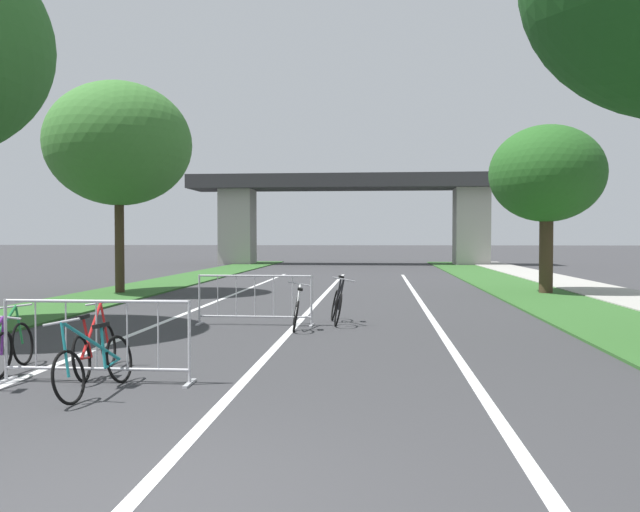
{
  "coord_description": "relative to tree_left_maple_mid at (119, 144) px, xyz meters",
  "views": [
    {
      "loc": [
        1.69,
        -4.09,
        1.83
      ],
      "look_at": [
        -0.55,
        21.35,
        1.1
      ],
      "focal_mm": 36.8,
      "sensor_mm": 36.0,
      "label": 1
    }
  ],
  "objects": [
    {
      "name": "overpass_bridge",
      "position": [
        6.65,
        23.68,
        -0.51
      ],
      "size": [
        21.98,
        3.95,
        6.01
      ],
      "color": "#2D2D30",
      "rests_on": "ground"
    },
    {
      "name": "bicycle_black_5",
      "position": [
        7.48,
        -6.75,
        -4.45
      ],
      "size": [
        0.61,
        1.66,
        1.02
      ],
      "rotation": [
        0.0,
        0.0,
        3.28
      ],
      "color": "black",
      "rests_on": "ground"
    },
    {
      "name": "bicycle_green_0",
      "position": [
        3.31,
        -12.2,
        -4.49
      ],
      "size": [
        0.47,
        1.7,
        0.89
      ],
      "rotation": [
        0.0,
        0.0,
        0.07
      ],
      "color": "black",
      "rests_on": "ground"
    },
    {
      "name": "grass_verge_right",
      "position": [
        13.27,
        3.4,
        -4.82
      ],
      "size": [
        2.68,
        48.61,
        0.05
      ],
      "primitive_type": "cube",
      "color": "#2D5B26",
      "rests_on": "ground"
    },
    {
      "name": "tree_right_pine_near",
      "position": [
        13.73,
        1.0,
        -1.0
      ],
      "size": [
        3.64,
        3.64,
        5.42
      ],
      "color": "#3D2D1E",
      "rests_on": "ground"
    },
    {
      "name": "tree_left_maple_mid",
      "position": [
        0.0,
        0.0,
        0.0
      ],
      "size": [
        4.67,
        4.67,
        6.84
      ],
      "color": "#3D2D1E",
      "rests_on": "ground"
    },
    {
      "name": "bicycle_red_3",
      "position": [
        4.57,
        -12.13,
        -4.49
      ],
      "size": [
        0.5,
        1.7,
        0.95
      ],
      "rotation": [
        0.0,
        0.0,
        0.1
      ],
      "color": "black",
      "rests_on": "ground"
    },
    {
      "name": "lane_stripe_right_lane",
      "position": [
        9.56,
        -2.43,
        -4.84
      ],
      "size": [
        0.14,
        28.12,
        0.01
      ],
      "primitive_type": "cube",
      "color": "silver",
      "rests_on": "ground"
    },
    {
      "name": "bicycle_white_2",
      "position": [
        6.72,
        -7.58,
        -4.49
      ],
      "size": [
        0.51,
        1.63,
        0.92
      ],
      "rotation": [
        0.0,
        0.0,
        0.13
      ],
      "color": "black",
      "rests_on": "ground"
    },
    {
      "name": "crowd_barrier_second",
      "position": [
        5.8,
        -7.15,
        -4.32
      ],
      "size": [
        2.44,
        0.48,
        1.05
      ],
      "rotation": [
        0.0,
        0.0,
        -0.02
      ],
      "color": "#ADADB2",
      "rests_on": "ground"
    },
    {
      "name": "sidewalk_path_right",
      "position": [
        15.78,
        3.4,
        -4.8
      ],
      "size": [
        2.34,
        48.61,
        0.08
      ],
      "primitive_type": "cube",
      "color": "#9E9B93",
      "rests_on": "ground"
    },
    {
      "name": "crowd_barrier_nearest",
      "position": [
        4.83,
        -12.68,
        -4.32
      ],
      "size": [
        2.44,
        0.47,
        1.05
      ],
      "rotation": [
        0.0,
        0.0,
        0.01
      ],
      "color": "#ADADB2",
      "rests_on": "ground"
    },
    {
      "name": "lane_stripe_center",
      "position": [
        6.65,
        -2.43,
        -4.84
      ],
      "size": [
        0.14,
        28.12,
        0.01
      ],
      "primitive_type": "cube",
      "color": "silver",
      "rests_on": "ground"
    },
    {
      "name": "lane_stripe_left_lane",
      "position": [
        3.74,
        -2.43,
        -4.84
      ],
      "size": [
        0.14,
        28.12,
        0.01
      ],
      "primitive_type": "cube",
      "color": "silver",
      "rests_on": "ground"
    },
    {
      "name": "bicycle_teal_4",
      "position": [
        5.04,
        -13.19,
        -4.49
      ],
      "size": [
        0.57,
        1.71,
        0.95
      ],
      "rotation": [
        0.0,
        0.0,
        3.03
      ],
      "color": "black",
      "rests_on": "ground"
    },
    {
      "name": "grass_verge_left",
      "position": [
        0.03,
        3.4,
        -4.82
      ],
      "size": [
        2.68,
        48.61,
        0.05
      ],
      "primitive_type": "cube",
      "color": "#2D5B26",
      "rests_on": "ground"
    }
  ]
}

